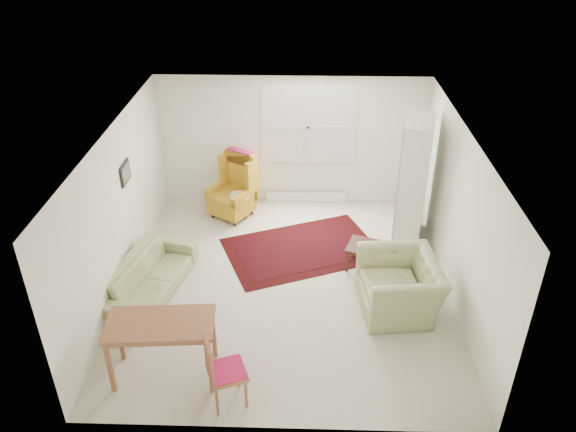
{
  "coord_description": "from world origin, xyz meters",
  "views": [
    {
      "loc": [
        0.22,
        -7.08,
        5.4
      ],
      "look_at": [
        0.0,
        0.3,
        1.05
      ],
      "focal_mm": 35.0,
      "sensor_mm": 36.0,
      "label": 1
    }
  ],
  "objects_px": {
    "desk": "(163,348)",
    "desk_chair": "(227,370)",
    "stool": "(240,206)",
    "cabinet": "(414,181)",
    "coffee_table": "(363,256)",
    "armchair": "(400,281)",
    "wingback_chair": "(231,187)",
    "sofa": "(148,270)"
  },
  "relations": [
    {
      "from": "sofa",
      "to": "desk_chair",
      "type": "height_order",
      "value": "desk_chair"
    },
    {
      "from": "cabinet",
      "to": "desk_chair",
      "type": "relative_size",
      "value": 2.19
    },
    {
      "from": "coffee_table",
      "to": "wingback_chair",
      "type": "bearing_deg",
      "value": 145.79
    },
    {
      "from": "armchair",
      "to": "coffee_table",
      "type": "relative_size",
      "value": 2.4
    },
    {
      "from": "wingback_chair",
      "to": "desk",
      "type": "xyz_separation_m",
      "value": [
        -0.39,
        -4.0,
        -0.2
      ]
    },
    {
      "from": "coffee_table",
      "to": "stool",
      "type": "distance_m",
      "value": 2.63
    },
    {
      "from": "coffee_table",
      "to": "cabinet",
      "type": "height_order",
      "value": "cabinet"
    },
    {
      "from": "sofa",
      "to": "wingback_chair",
      "type": "bearing_deg",
      "value": -9.79
    },
    {
      "from": "desk",
      "to": "wingback_chair",
      "type": "bearing_deg",
      "value": 84.46
    },
    {
      "from": "desk",
      "to": "stool",
      "type": "bearing_deg",
      "value": 81.96
    },
    {
      "from": "cabinet",
      "to": "desk",
      "type": "distance_m",
      "value": 5.0
    },
    {
      "from": "wingback_chair",
      "to": "sofa",
      "type": "bearing_deg",
      "value": -81.04
    },
    {
      "from": "coffee_table",
      "to": "desk",
      "type": "distance_m",
      "value": 3.64
    },
    {
      "from": "armchair",
      "to": "stool",
      "type": "height_order",
      "value": "armchair"
    },
    {
      "from": "stool",
      "to": "desk",
      "type": "xyz_separation_m",
      "value": [
        -0.55,
        -3.91,
        0.17
      ]
    },
    {
      "from": "cabinet",
      "to": "desk_chair",
      "type": "height_order",
      "value": "cabinet"
    },
    {
      "from": "stool",
      "to": "desk_chair",
      "type": "distance_m",
      "value": 4.35
    },
    {
      "from": "wingback_chair",
      "to": "coffee_table",
      "type": "bearing_deg",
      "value": -2.33
    },
    {
      "from": "armchair",
      "to": "wingback_chair",
      "type": "xyz_separation_m",
      "value": [
        -2.75,
        2.61,
        0.14
      ]
    },
    {
      "from": "coffee_table",
      "to": "sofa",
      "type": "bearing_deg",
      "value": -167.05
    },
    {
      "from": "armchair",
      "to": "coffee_table",
      "type": "bearing_deg",
      "value": -163.84
    },
    {
      "from": "desk_chair",
      "to": "coffee_table",
      "type": "bearing_deg",
      "value": -53.94
    },
    {
      "from": "sofa",
      "to": "cabinet",
      "type": "xyz_separation_m",
      "value": [
        4.2,
        1.76,
        0.68
      ]
    },
    {
      "from": "coffee_table",
      "to": "desk",
      "type": "xyz_separation_m",
      "value": [
        -2.72,
        -2.41,
        0.21
      ]
    },
    {
      "from": "cabinet",
      "to": "desk",
      "type": "relative_size",
      "value": 1.64
    },
    {
      "from": "armchair",
      "to": "desk_chair",
      "type": "height_order",
      "value": "desk_chair"
    },
    {
      "from": "wingback_chair",
      "to": "coffee_table",
      "type": "height_order",
      "value": "wingback_chair"
    },
    {
      "from": "desk",
      "to": "desk_chair",
      "type": "height_order",
      "value": "desk_chair"
    },
    {
      "from": "wingback_chair",
      "to": "desk_chair",
      "type": "distance_m",
      "value": 4.45
    },
    {
      "from": "armchair",
      "to": "wingback_chair",
      "type": "height_order",
      "value": "wingback_chair"
    },
    {
      "from": "wingback_chair",
      "to": "stool",
      "type": "xyz_separation_m",
      "value": [
        0.16,
        -0.09,
        -0.36
      ]
    },
    {
      "from": "desk",
      "to": "desk_chair",
      "type": "bearing_deg",
      "value": -26.34
    },
    {
      "from": "cabinet",
      "to": "stool",
      "type": "bearing_deg",
      "value": -175.03
    },
    {
      "from": "wingback_chair",
      "to": "armchair",
      "type": "bearing_deg",
      "value": -11.55
    },
    {
      "from": "sofa",
      "to": "cabinet",
      "type": "bearing_deg",
      "value": -54.15
    },
    {
      "from": "armchair",
      "to": "cabinet",
      "type": "height_order",
      "value": "cabinet"
    },
    {
      "from": "coffee_table",
      "to": "desk_chair",
      "type": "xyz_separation_m",
      "value": [
        -1.86,
        -2.83,
        0.29
      ]
    },
    {
      "from": "stool",
      "to": "desk",
      "type": "height_order",
      "value": "desk"
    },
    {
      "from": "sofa",
      "to": "desk_chair",
      "type": "distance_m",
      "value": 2.54
    },
    {
      "from": "wingback_chair",
      "to": "desk",
      "type": "height_order",
      "value": "wingback_chair"
    },
    {
      "from": "wingback_chair",
      "to": "cabinet",
      "type": "height_order",
      "value": "cabinet"
    },
    {
      "from": "sofa",
      "to": "desk",
      "type": "distance_m",
      "value": 1.75
    }
  ]
}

